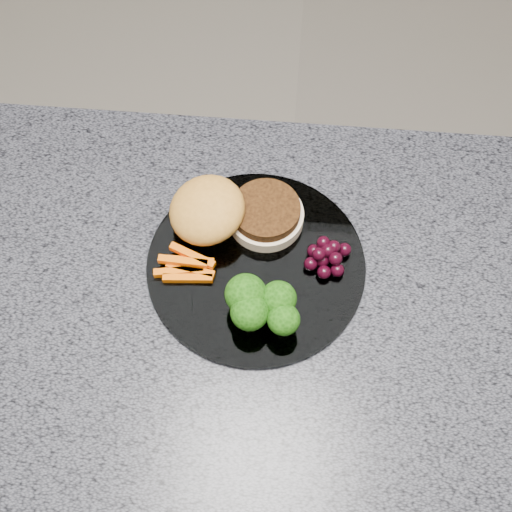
{
  "coord_description": "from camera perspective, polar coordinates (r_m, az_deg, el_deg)",
  "views": [
    {
      "loc": [
        -0.0,
        -0.31,
        1.65
      ],
      "look_at": [
        -0.03,
        0.08,
        0.93
      ],
      "focal_mm": 50.0,
      "sensor_mm": 36.0,
      "label": 1
    }
  ],
  "objects": [
    {
      "name": "room",
      "position": [
        0.43,
        3.81,
        17.25
      ],
      "size": [
        4.02,
        4.02,
        2.7
      ],
      "color": "#A09686",
      "rests_on": "ground"
    },
    {
      "name": "island_cabinet",
      "position": [
        1.26,
        1.29,
        -14.09
      ],
      "size": [
        1.2,
        0.6,
        0.86
      ],
      "primitive_type": "cube",
      "color": "#50351B",
      "rests_on": "ground"
    },
    {
      "name": "countertop",
      "position": [
        0.83,
        1.91,
        -6.47
      ],
      "size": [
        1.2,
        0.6,
        0.04
      ],
      "primitive_type": "cube",
      "color": "#4C4D56",
      "rests_on": "island_cabinet"
    },
    {
      "name": "plate",
      "position": [
        0.85,
        0.0,
        -0.74
      ],
      "size": [
        0.26,
        0.26,
        0.01
      ],
      "primitive_type": "cylinder",
      "color": "white",
      "rests_on": "countertop"
    },
    {
      "name": "burger",
      "position": [
        0.85,
        -2.24,
        3.42
      ],
      "size": [
        0.19,
        0.13,
        0.05
      ],
      "rotation": [
        0.0,
        0.0,
        0.44
      ],
      "color": "beige",
      "rests_on": "plate"
    },
    {
      "name": "carrot_sticks",
      "position": [
        0.84,
        -5.55,
        -0.82
      ],
      "size": [
        0.07,
        0.05,
        0.02
      ],
      "rotation": [
        0.0,
        0.0,
        -0.31
      ],
      "color": "#F46304",
      "rests_on": "plate"
    },
    {
      "name": "broccoli",
      "position": [
        0.79,
        0.35,
        -3.89
      ],
      "size": [
        0.09,
        0.07,
        0.06
      ],
      "rotation": [
        0.0,
        0.0,
        -0.24
      ],
      "color": "#578630",
      "rests_on": "plate"
    },
    {
      "name": "grape_bunch",
      "position": [
        0.84,
        5.75,
        0.01
      ],
      "size": [
        0.06,
        0.05,
        0.03
      ],
      "rotation": [
        0.0,
        0.0,
        0.04
      ],
      "color": "black",
      "rests_on": "plate"
    }
  ]
}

